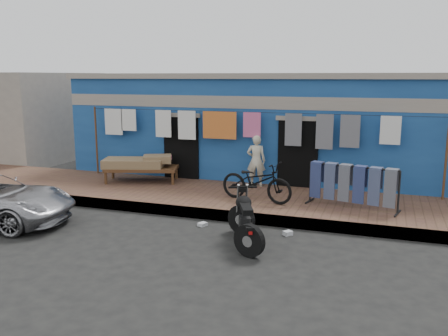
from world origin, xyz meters
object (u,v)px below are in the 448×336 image
Objects in this scene: charpoy at (142,169)px; motorcycle at (245,218)px; jeans_rack at (353,186)px; seated_person at (256,161)px; bicycle at (256,177)px.

motorcycle is at bearing -39.54° from charpoy.
seated_person is at bearing 151.79° from jeans_rack.
charpoy is at bearing 86.66° from bicycle.
bicycle reaches higher than motorcycle.
jeans_rack is at bearing 30.42° from motorcycle.
jeans_rack is (2.27, 0.13, -0.08)m from bicycle.
seated_person is at bearing 78.94° from motorcycle.
seated_person is at bearing 27.67° from bicycle.
charpoy is at bearing -0.95° from seated_person.
motorcycle is 3.14m from jeans_rack.
bicycle is 0.79× the size of charpoy.
motorcycle is at bearing -157.81° from bicycle.
jeans_rack is (6.01, -0.91, 0.16)m from charpoy.
seated_person reaches higher than jeans_rack.
jeans_rack reaches higher than motorcycle.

